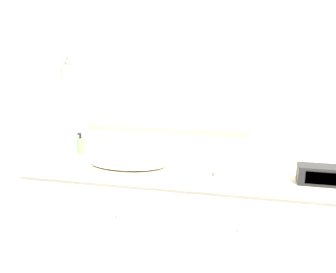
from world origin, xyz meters
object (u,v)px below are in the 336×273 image
at_px(soap_bottle, 81,145).
at_px(picture_frame, 226,167).
at_px(appliance_box, 321,175).
at_px(sink_basin, 128,162).

bearing_deg(soap_bottle, picture_frame, -15.70).
bearing_deg(soap_bottle, appliance_box, -9.13).
xyz_separation_m(soap_bottle, appliance_box, (1.58, -0.25, -0.01)).
relative_size(sink_basin, appliance_box, 1.99).
distance_m(sink_basin, picture_frame, 0.65).
bearing_deg(soap_bottle, sink_basin, -22.58).
bearing_deg(appliance_box, soap_bottle, 170.87).
height_order(soap_bottle, picture_frame, soap_bottle).
xyz_separation_m(sink_basin, soap_bottle, (-0.41, 0.17, 0.04)).
relative_size(appliance_box, picture_frame, 1.74).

